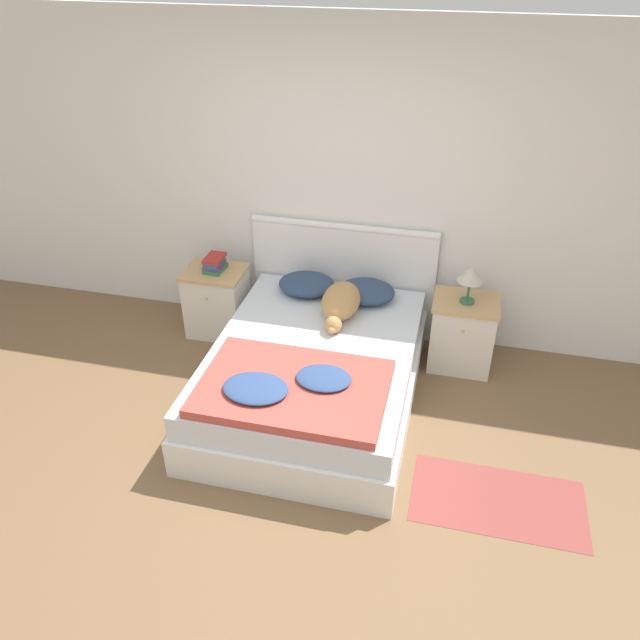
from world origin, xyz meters
The scene contains 13 objects.
ground_plane centered at (0.00, 0.00, 0.00)m, with size 16.00×16.00×0.00m, color brown.
wall_back centered at (0.00, 2.13, 1.27)m, with size 9.00×0.06×2.55m.
bed centered at (0.04, 1.04, 0.24)m, with size 1.47×1.98×0.48m.
headboard centered at (0.04, 2.06, 0.52)m, with size 1.55×0.06×1.00m.
nightstand_left centered at (-0.99, 1.75, 0.30)m, with size 0.50×0.42×0.60m.
nightstand_right centered at (1.08, 1.75, 0.30)m, with size 0.50×0.42×0.60m.
pillow_left centered at (-0.20, 1.79, 0.55)m, with size 0.46×0.39×0.14m.
pillow_right centered at (0.29, 1.79, 0.55)m, with size 0.46×0.39×0.14m.
quilt centered at (0.03, 0.51, 0.53)m, with size 1.21×0.83×0.12m.
dog centered at (0.14, 1.51, 0.59)m, with size 0.29×0.67×0.23m.
book_stack centered at (-0.99, 1.77, 0.66)m, with size 0.17×0.23×0.12m.
table_lamp centered at (1.08, 1.74, 0.82)m, with size 0.19×0.19×0.30m.
rug centered at (1.40, 0.36, 0.00)m, with size 1.06×0.57×0.00m.
Camera 1 is at (0.95, -2.50, 3.04)m, focal length 35.00 mm.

